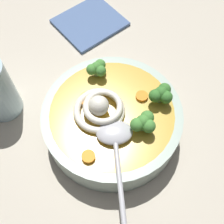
{
  "coord_description": "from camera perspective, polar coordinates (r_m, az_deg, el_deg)",
  "views": [
    {
      "loc": [
        -21.13,
        -18.39,
        51.55
      ],
      "look_at": [
        -3.41,
        -3.18,
        9.48
      ],
      "focal_mm": 44.81,
      "sensor_mm": 36.0,
      "label": 1
    }
  ],
  "objects": [
    {
      "name": "carrot_slice_beside_noodles",
      "position": [
        0.5,
        6.11,
        3.22
      ],
      "size": [
        2.17,
        2.17,
        0.6
      ],
      "primitive_type": "cylinder",
      "color": "orange",
      "rests_on": "soup_bowl"
    },
    {
      "name": "table_slab",
      "position": [
        0.57,
        -0.19,
        0.22
      ],
      "size": [
        110.89,
        110.89,
        3.09
      ],
      "primitive_type": "cube",
      "color": "#BCB29E",
      "rests_on": "ground"
    },
    {
      "name": "carrot_slice_near_spoon",
      "position": [
        0.45,
        -4.82,
        -9.05
      ],
      "size": [
        2.18,
        2.18,
        0.72
      ],
      "primitive_type": "cylinder",
      "color": "orange",
      "rests_on": "soup_bowl"
    },
    {
      "name": "noodle_pile",
      "position": [
        0.47,
        -2.45,
        0.76
      ],
      "size": [
        9.76,
        9.57,
        3.92
      ],
      "color": "silver",
      "rests_on": "soup_bowl"
    },
    {
      "name": "soup_bowl",
      "position": [
        0.51,
        -0.0,
        -1.69
      ],
      "size": [
        24.64,
        24.64,
        6.39
      ],
      "color": "#9EB2A3",
      "rests_on": "table_slab"
    },
    {
      "name": "soup_spoon",
      "position": [
        0.45,
        0.68,
        -5.85
      ],
      "size": [
        14.4,
        14.73,
        1.6
      ],
      "rotation": [
        0.0,
        0.0,
        3.94
      ],
      "color": "#B7B7BC",
      "rests_on": "soup_bowl"
    },
    {
      "name": "folded_napkin",
      "position": [
        0.7,
        -4.56,
        17.76
      ],
      "size": [
        16.5,
        15.4,
        0.8
      ],
      "primitive_type": "cube",
      "rotation": [
        0.0,
        0.0,
        -0.18
      ],
      "color": "#4C6693",
      "rests_on": "table_slab"
    },
    {
      "name": "carrot_slice_beside_chili",
      "position": [
        0.49,
        -4.96,
        2.57
      ],
      "size": [
        2.92,
        2.92,
        0.77
      ],
      "primitive_type": "cylinder",
      "color": "orange",
      "rests_on": "soup_bowl"
    },
    {
      "name": "broccoli_floret_rear",
      "position": [
        0.48,
        10.08,
        3.65
      ],
      "size": [
        4.37,
        3.76,
        3.46
      ],
      "color": "#7A9E60",
      "rests_on": "soup_bowl"
    },
    {
      "name": "broccoli_floret_right",
      "position": [
        0.51,
        -3.04,
        8.89
      ],
      "size": [
        3.93,
        3.38,
        3.11
      ],
      "color": "#7A9E60",
      "rests_on": "soup_bowl"
    },
    {
      "name": "broccoli_floret_front",
      "position": [
        0.45,
        6.53,
        -2.15
      ],
      "size": [
        4.44,
        3.82,
        3.51
      ],
      "color": "#7A9E60",
      "rests_on": "soup_bowl"
    }
  ]
}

